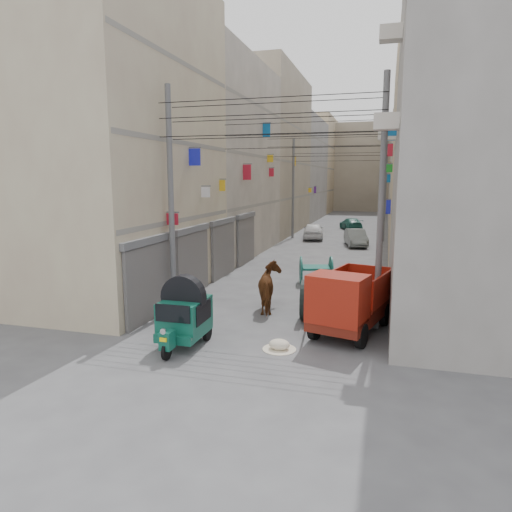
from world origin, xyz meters
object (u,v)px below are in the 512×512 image
(distant_car_grey, at_px, (356,238))
(mini_truck, at_px, (347,305))
(distant_car_green, at_px, (351,224))
(feed_sack, at_px, (279,344))
(horse, at_px, (271,287))
(second_cart, at_px, (316,269))
(tonga_cart, at_px, (322,300))
(distant_car_white, at_px, (313,231))
(auto_rickshaw, at_px, (184,314))

(distant_car_grey, bearing_deg, mini_truck, -99.55)
(mini_truck, xyz_separation_m, distant_car_grey, (-1.01, 19.70, -0.39))
(mini_truck, bearing_deg, distant_car_green, 109.04)
(feed_sack, bearing_deg, horse, 107.62)
(feed_sack, bearing_deg, second_cart, 91.66)
(tonga_cart, distance_m, distant_car_white, 21.75)
(mini_truck, height_order, distant_car_white, mini_truck)
(auto_rickshaw, height_order, distant_car_white, auto_rickshaw)
(auto_rickshaw, height_order, distant_car_grey, auto_rickshaw)
(second_cart, relative_size, horse, 0.83)
(auto_rickshaw, distance_m, feed_sack, 2.89)
(tonga_cart, bearing_deg, second_cart, 95.54)
(tonga_cart, distance_m, feed_sack, 3.20)
(distant_car_white, bearing_deg, distant_car_green, -116.06)
(auto_rickshaw, height_order, horse, horse)
(horse, distance_m, distant_car_grey, 17.79)
(auto_rickshaw, relative_size, mini_truck, 0.57)
(mini_truck, bearing_deg, horse, 160.42)
(feed_sack, height_order, horse, horse)
(distant_car_white, xyz_separation_m, distant_car_green, (2.42, 7.85, -0.11))
(distant_car_green, bearing_deg, tonga_cart, 74.15)
(tonga_cart, height_order, distant_car_green, tonga_cart)
(feed_sack, height_order, distant_car_grey, distant_car_grey)
(horse, bearing_deg, mini_truck, 127.65)
(auto_rickshaw, relative_size, horse, 1.09)
(feed_sack, distance_m, distant_car_white, 24.65)
(distant_car_grey, distance_m, distant_car_green, 11.00)
(auto_rickshaw, bearing_deg, second_cart, 74.16)
(distant_car_white, bearing_deg, feed_sack, 87.76)
(mini_truck, bearing_deg, feed_sack, -120.75)
(tonga_cart, distance_m, distant_car_grey, 18.36)
(distant_car_grey, bearing_deg, tonga_cart, -102.27)
(second_cart, bearing_deg, distant_car_white, 84.74)
(second_cart, distance_m, horse, 4.95)
(tonga_cart, bearing_deg, auto_rickshaw, -141.04)
(distant_car_green, bearing_deg, distant_car_white, 54.58)
(tonga_cart, xyz_separation_m, feed_sack, (-0.80, -3.04, -0.58))
(auto_rickshaw, bearing_deg, distant_car_grey, 80.64)
(second_cart, height_order, distant_car_green, second_cart)
(feed_sack, relative_size, horse, 0.29)
(second_cart, distance_m, feed_sack, 8.59)
(tonga_cart, distance_m, horse, 2.10)
(distant_car_white, bearing_deg, mini_truck, 92.52)
(distant_car_white, bearing_deg, auto_rickshaw, 81.35)
(tonga_cart, relative_size, distant_car_green, 0.84)
(distant_car_white, bearing_deg, distant_car_grey, 130.35)
(auto_rickshaw, xyz_separation_m, feed_sack, (2.75, 0.41, -0.79))
(auto_rickshaw, bearing_deg, mini_truck, 24.87)
(auto_rickshaw, height_order, mini_truck, mini_truck)
(horse, bearing_deg, second_cart, -118.62)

